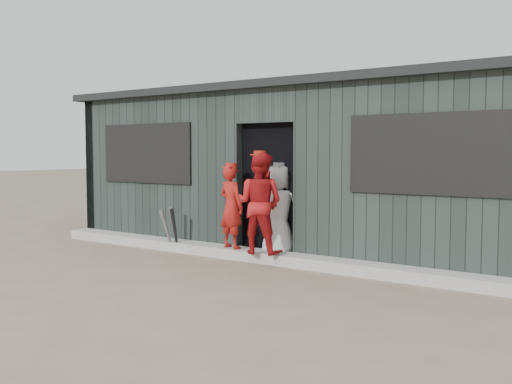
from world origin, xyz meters
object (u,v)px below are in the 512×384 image
Objects in this scene: player_red_right at (260,203)px; dugout at (314,169)px; bat_mid at (174,229)px; bat_right at (175,230)px; bat_left at (167,230)px; player_red_left at (231,207)px; player_grey_back at (279,212)px.

player_red_right is 1.92m from dugout.
bat_mid is 1.01× the size of bat_right.
bat_right is at bearing -38.49° from bat_mid.
bat_mid is 0.50× the size of player_red_right.
bat_mid is (0.02, 0.14, 0.01)m from bat_left.
dugout is at bearing -92.02° from player_red_right.
bat_left is 1.24m from player_red_left.
player_red_left is 0.87× the size of player_red_right.
bat_mid is at bearing -10.42° from player_red_right.
dugout reaches higher than bat_right.
dugout is at bearing 50.49° from bat_left.
dugout reaches higher than player_red_right.
bat_mid is 0.51× the size of player_grey_back.
player_red_right is 0.51m from player_grey_back.
bat_right is 0.08× the size of dugout.
player_grey_back is (1.64, 0.47, 0.35)m from bat_right.
bat_left is 0.08× the size of dugout.
dugout is at bearing 51.84° from bat_right.
bat_mid is at bearing 141.51° from bat_right.
player_red_right reaches higher than player_grey_back.
player_red_left is at bearing 18.71° from player_grey_back.
dugout is (1.55, 1.77, 0.93)m from bat_mid.
player_grey_back reaches higher than bat_mid.
player_grey_back is (0.61, 0.36, -0.07)m from player_red_left.
player_grey_back reaches higher than bat_left.
bat_left is 1.01× the size of bat_right.
bat_right is (0.10, -0.08, -0.01)m from bat_mid.
player_red_right is (1.63, -0.01, 0.51)m from bat_right.
player_red_left is 0.89× the size of player_grey_back.
bat_left is at bearing 21.25° from player_red_left.
player_red_left is at bearing -19.27° from player_red_right.
bat_mid is at bearing 1.08° from player_grey_back.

